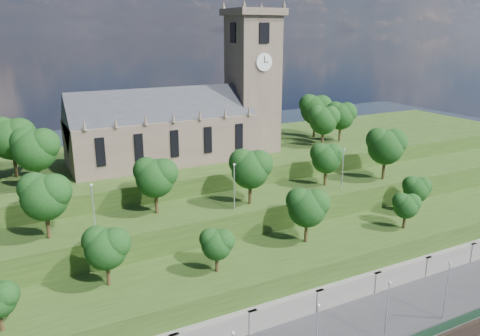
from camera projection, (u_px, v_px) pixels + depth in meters
retaining_wall at (284, 314)px, 59.83m from camera, size 160.00×2.10×5.00m
embankment_lower at (261, 282)px, 64.53m from camera, size 160.00×12.00×8.00m
embankment_upper at (226, 239)px, 73.34m from camera, size 160.00×10.00×12.00m
hilltop at (179, 191)px, 90.79m from camera, size 160.00×32.00×15.00m
church at (188, 117)px, 83.47m from camera, size 38.60×12.35×27.60m
trees_lower at (264, 221)px, 62.85m from camera, size 66.86×8.43×8.16m
trees_upper at (250, 165)px, 70.81m from camera, size 62.15×8.89×9.29m
trees_hilltop at (183, 127)px, 82.15m from camera, size 75.79×16.19×9.62m
lamp_posts_promenade at (317, 332)px, 49.71m from camera, size 60.36×0.36×8.01m
lamp_posts_upper at (234, 183)px, 67.91m from camera, size 40.36×0.36×7.08m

